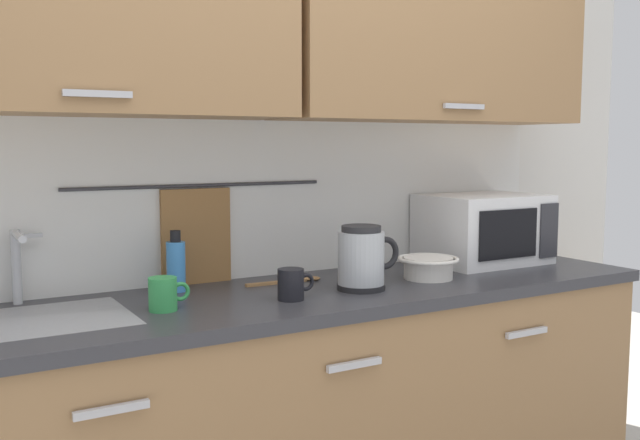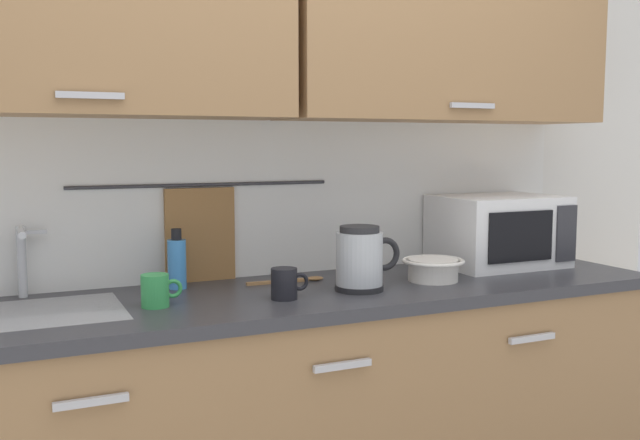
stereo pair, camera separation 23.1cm
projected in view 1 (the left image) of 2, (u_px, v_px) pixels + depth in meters
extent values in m
cube|color=#997047|center=(302.00, 431.00, 2.33)|extent=(2.50, 0.60, 0.86)
cube|color=#B7B7BC|center=(112.00, 410.00, 1.69)|extent=(0.18, 0.02, 0.02)
cube|color=#B7B7BC|center=(354.00, 365.00, 2.03)|extent=(0.18, 0.02, 0.02)
cube|color=#B7B7BC|center=(527.00, 332.00, 2.37)|extent=(0.18, 0.02, 0.02)
cube|color=#333338|center=(302.00, 296.00, 2.28)|extent=(2.53, 0.63, 0.04)
cube|color=#9EA0A5|center=(31.00, 337.00, 1.89)|extent=(0.52, 0.38, 0.09)
cube|color=silver|center=(257.00, 177.00, 2.53)|extent=(3.70, 0.06, 2.50)
cube|color=silver|center=(262.00, 199.00, 2.50)|extent=(2.50, 0.01, 0.55)
cube|color=#B7B7BC|center=(98.00, 94.00, 1.86)|extent=(0.18, 0.01, 0.02)
cube|color=#997047|center=(434.00, 26.00, 2.62)|extent=(1.24, 0.33, 0.70)
cube|color=#B7B7BC|center=(464.00, 106.00, 2.50)|extent=(0.18, 0.01, 0.02)
cylinder|color=#333338|center=(200.00, 185.00, 2.37)|extent=(0.90, 0.01, 0.01)
cube|color=olive|center=(196.00, 239.00, 2.38)|extent=(0.24, 0.02, 0.34)
cylinder|color=#B2B5BA|center=(16.00, 267.00, 2.07)|extent=(0.03, 0.03, 0.22)
cylinder|color=#B2B5BA|center=(19.00, 236.00, 2.00)|extent=(0.02, 0.16, 0.02)
cube|color=#B2B5BA|center=(30.00, 236.00, 2.08)|extent=(0.07, 0.02, 0.01)
cube|color=white|center=(483.00, 229.00, 2.80)|extent=(0.46, 0.34, 0.27)
cube|color=black|center=(508.00, 234.00, 2.63)|extent=(0.29, 0.01, 0.18)
cube|color=#2D2D33|center=(549.00, 231.00, 2.74)|extent=(0.09, 0.01, 0.21)
cylinder|color=black|center=(361.00, 287.00, 2.29)|extent=(0.16, 0.16, 0.02)
cylinder|color=#B2B7BC|center=(361.00, 258.00, 2.28)|extent=(0.15, 0.15, 0.17)
cylinder|color=#262628|center=(361.00, 229.00, 2.27)|extent=(0.13, 0.13, 0.02)
torus|color=black|center=(385.00, 253.00, 2.33)|extent=(0.11, 0.02, 0.11)
cylinder|color=#3F8CD8|center=(176.00, 267.00, 2.25)|extent=(0.06, 0.06, 0.16)
cylinder|color=black|center=(175.00, 236.00, 2.24)|extent=(0.03, 0.03, 0.04)
cylinder|color=green|center=(163.00, 294.00, 2.00)|extent=(0.08, 0.08, 0.09)
torus|color=green|center=(181.00, 291.00, 2.02)|extent=(0.06, 0.01, 0.06)
cylinder|color=silver|center=(428.00, 268.00, 2.47)|extent=(0.17, 0.17, 0.07)
torus|color=silver|center=(428.00, 259.00, 2.47)|extent=(0.21, 0.21, 0.01)
cylinder|color=black|center=(291.00, 284.00, 2.14)|extent=(0.08, 0.08, 0.09)
torus|color=black|center=(306.00, 282.00, 2.16)|extent=(0.06, 0.01, 0.06)
cube|color=#9E7042|center=(276.00, 283.00, 2.38)|extent=(0.22, 0.03, 0.01)
ellipsoid|color=#9E7042|center=(312.00, 278.00, 2.44)|extent=(0.06, 0.04, 0.01)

